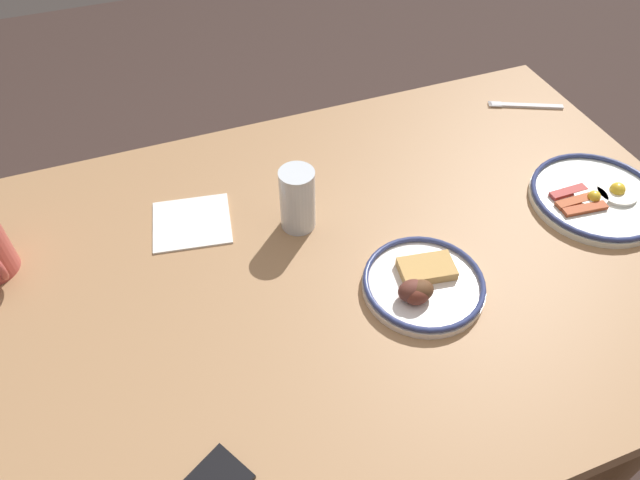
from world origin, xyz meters
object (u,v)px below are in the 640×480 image
at_px(drinking_glass, 298,202).
at_px(fork_near, 525,106).
at_px(plate_near_main, 597,197).
at_px(paper_napkin, 192,222).
at_px(plate_center_pancakes, 423,284).

distance_m(drinking_glass, fork_near, 0.68).
xyz_separation_m(plate_near_main, paper_napkin, (0.78, -0.23, -0.01)).
bearing_deg(plate_center_pancakes, drinking_glass, -56.94).
distance_m(plate_center_pancakes, drinking_glass, 0.28).
relative_size(paper_napkin, fork_near, 0.88).
bearing_deg(fork_near, plate_near_main, 79.44).
distance_m(plate_near_main, drinking_glass, 0.61).
bearing_deg(plate_center_pancakes, fork_near, -140.07).
bearing_deg(plate_near_main, paper_napkin, -16.25).
relative_size(plate_near_main, plate_center_pancakes, 1.22).
bearing_deg(plate_center_pancakes, plate_near_main, -169.70).
relative_size(plate_near_main, drinking_glass, 2.00).
relative_size(plate_center_pancakes, paper_napkin, 1.45).
xyz_separation_m(plate_near_main, plate_center_pancakes, (0.44, 0.08, 0.00)).
relative_size(plate_center_pancakes, fork_near, 1.27).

